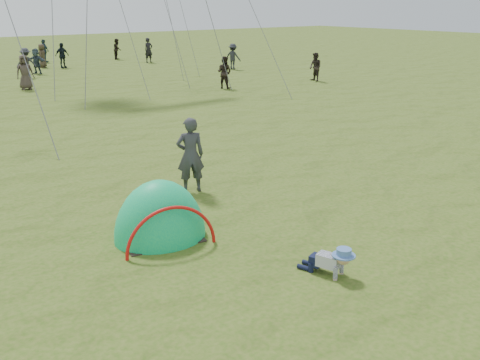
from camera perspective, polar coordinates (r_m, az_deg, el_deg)
ground at (r=9.91m, az=13.22°, el=-7.87°), size 140.00×140.00×0.00m
crawling_toddler at (r=9.04m, az=9.77°, el=-8.42°), size 0.70×0.83×0.54m
popup_tent at (r=10.48m, az=-8.46°, el=-6.07°), size 2.02×1.77×2.30m
standing_adult at (r=12.61m, az=-5.32°, el=2.67°), size 0.77×0.64×1.80m
crowd_person_1 at (r=44.30m, az=-12.94°, el=13.46°), size 0.95×0.98×1.59m
crowd_person_4 at (r=40.12m, az=-20.34°, el=12.32°), size 0.84×0.93×1.59m
crowd_person_5 at (r=36.63m, az=-20.91°, el=11.76°), size 1.20×1.47×1.58m
crowd_person_7 at (r=31.34m, az=8.04°, el=11.85°), size 0.72×0.86×1.60m
crowd_person_8 at (r=39.39m, az=-18.45°, el=12.49°), size 1.05×0.59×1.68m
crowd_person_9 at (r=35.04m, az=-21.85°, el=11.53°), size 1.28×1.00×1.73m
crowd_person_10 at (r=30.10m, az=-21.98°, el=10.61°), size 0.89×0.61×1.76m
crowd_person_12 at (r=41.51m, az=-9.72°, el=13.49°), size 0.68×0.47×1.80m
crowd_person_13 at (r=28.37m, az=-1.68°, el=11.40°), size 0.91×1.00×1.66m
crowd_person_14 at (r=43.61m, az=-20.15°, el=12.80°), size 0.68×1.06×1.68m
crowd_person_15 at (r=36.75m, az=-0.76°, el=13.04°), size 1.07×1.25×1.68m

